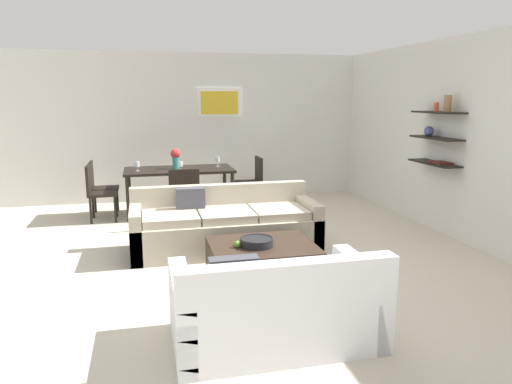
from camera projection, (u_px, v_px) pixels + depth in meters
ground_plane at (240, 256)px, 5.80m from camera, size 18.00×18.00×0.00m
back_wall_unit at (218, 127)px, 8.97m from camera, size 8.40×0.09×2.70m
right_wall_shelf_unit at (438, 137)px, 6.79m from camera, size 0.34×8.20×2.70m
sofa_beige at (224, 227)px, 6.03m from camera, size 2.32×0.90×0.78m
loveseat_white at (275, 307)px, 3.73m from camera, size 1.60×0.90×0.78m
coffee_table at (262, 261)px, 5.07m from camera, size 1.10×0.91×0.38m
decorative_bowl at (257, 242)px, 4.96m from camera, size 0.35×0.35×0.09m
apple_on_coffee_table at (237, 244)px, 4.91m from camera, size 0.07×0.07×0.07m
dining_table at (179, 173)px, 7.82m from camera, size 1.76×0.88×0.75m
dining_chair_foot at (184, 193)px, 7.05m from camera, size 0.44×0.44×0.88m
dining_chair_right_far at (253, 178)px, 8.34m from camera, size 0.44×0.44×0.88m
dining_chair_left_near at (97, 189)px, 7.38m from camera, size 0.44×0.44×0.88m
dining_chair_left_far at (99, 185)px, 7.75m from camera, size 0.44×0.44×0.88m
wine_glass_right_far at (218, 160)px, 8.04m from camera, size 0.07×0.07×0.16m
wine_glass_left_near at (137, 164)px, 7.53m from camera, size 0.07×0.07×0.16m
wine_glass_foot at (181, 164)px, 7.42m from camera, size 0.06×0.06×0.17m
centerpiece_vase at (176, 157)px, 7.78m from camera, size 0.16×0.16×0.33m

